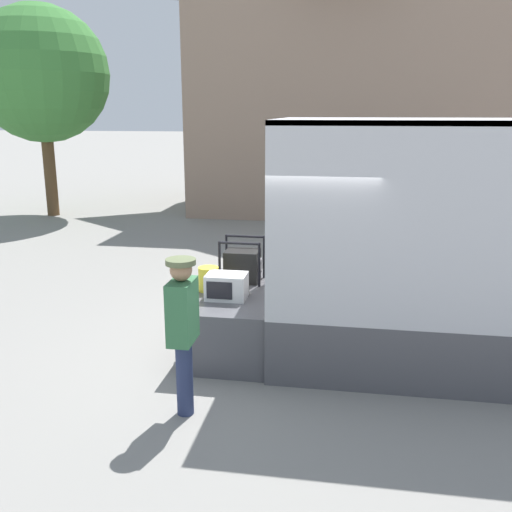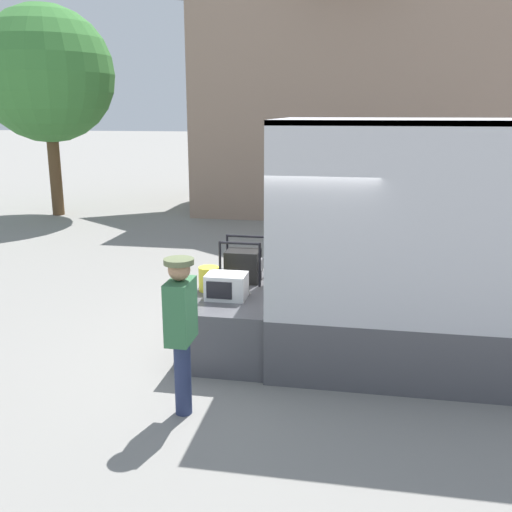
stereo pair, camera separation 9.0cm
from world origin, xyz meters
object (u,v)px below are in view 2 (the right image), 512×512
(microwave, at_px, (226,286))
(worker_person, at_px, (181,321))
(orange_bucket, at_px, (209,279))
(portable_generator, at_px, (244,265))
(street_tree, at_px, (47,75))

(microwave, xyz_separation_m, worker_person, (-0.12, -1.55, 0.10))
(orange_bucket, bearing_deg, portable_generator, 53.77)
(orange_bucket, bearing_deg, worker_person, -84.17)
(orange_bucket, distance_m, worker_person, 1.84)
(orange_bucket, relative_size, street_tree, 0.05)
(orange_bucket, bearing_deg, street_tree, 128.68)
(portable_generator, xyz_separation_m, orange_bucket, (-0.38, -0.52, -0.07))
(worker_person, height_order, street_tree, street_tree)
(street_tree, bearing_deg, orange_bucket, -51.32)
(portable_generator, bearing_deg, worker_person, -94.77)
(microwave, distance_m, portable_generator, 0.81)
(microwave, distance_m, worker_person, 1.56)
(microwave, bearing_deg, worker_person, -94.57)
(microwave, xyz_separation_m, orange_bucket, (-0.31, 0.28, 0.00))
(orange_bucket, bearing_deg, microwave, -42.01)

